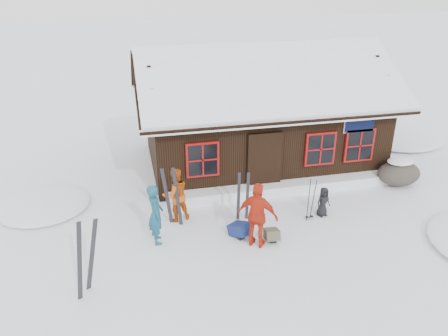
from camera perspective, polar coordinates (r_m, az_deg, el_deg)
The scene contains 15 objects.
ground at distance 12.22m, azimuth 4.57°, elevation -8.71°, with size 120.00×120.00×0.00m, color white.
mountain_hut at distance 16.26m, azimuth 4.62°, elevation 6.13°, with size 8.90×6.09×4.42m.
snow_drift at distance 14.42m, azimuth 7.65°, elevation -2.55°, with size 7.60×0.60×0.35m, color white.
snow_mounds at distance 14.23m, azimuth 8.72°, elevation -3.80°, with size 20.60×13.20×0.48m.
skier_teal at distance 11.62m, azimuth -8.92°, elevation -5.97°, with size 0.61×0.40×1.68m, color navy.
skier_orange_left at distance 12.58m, azimuth -6.35°, elevation -3.48°, with size 0.78×0.61×1.61m, color #C14A0D.
skier_orange_right at distance 11.32m, azimuth 4.42°, elevation -6.22°, with size 1.07×0.44×1.82m, color red.
skier_crouched at distance 13.19m, azimuth 12.83°, elevation -4.32°, with size 0.45×0.29×0.91m, color black.
boulder at distance 15.86m, azimuth 21.87°, elevation -0.56°, with size 1.48×1.11×0.85m.
ski_pair_left at distance 10.28m, azimuth -17.61°, elevation -11.18°, with size 0.63×0.44×1.84m.
ski_pair_mid at distance 12.37m, azimuth -6.78°, elevation -3.83°, with size 0.55×0.24×1.80m.
ski_pair_right at distance 12.56m, azimuth 2.50°, elevation -3.81°, with size 0.37×0.08×1.55m.
ski_poles at distance 12.84m, azimuth 11.27°, elevation -4.16°, with size 0.24×0.12×1.33m.
backpack_blue at distance 12.07m, azimuth 2.09°, elevation -8.26°, with size 0.42×0.56×0.31m, color navy.
backpack_olive at distance 11.96m, azimuth 6.24°, elevation -8.85°, with size 0.37×0.49×0.26m, color #4D4A37.
Camera 1 is at (-3.23, -9.71, 6.68)m, focal length 35.00 mm.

